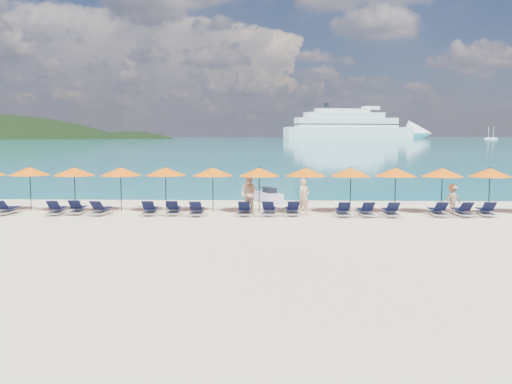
{
  "coord_description": "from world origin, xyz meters",
  "views": [
    {
      "loc": [
        0.95,
        -23.47,
        3.85
      ],
      "look_at": [
        0.0,
        3.0,
        1.2
      ],
      "focal_mm": 40.0,
      "sensor_mm": 36.0,
      "label": 1
    }
  ],
  "objects": [
    {
      "name": "jetski",
      "position": [
        0.49,
        9.27,
        0.34
      ],
      "size": [
        1.79,
        2.44,
        0.82
      ],
      "rotation": [
        0.0,
        0.0,
        0.46
      ],
      "color": "silver",
      "rests_on": "ground"
    },
    {
      "name": "lounger_10",
      "position": [
        0.62,
        3.73,
        0.24
      ],
      "size": [
        0.78,
        1.75,
        0.66
      ],
      "rotation": [
        0.0,
        0.0,
        -0.1
      ],
      "color": "silver",
      "rests_on": "ground"
    },
    {
      "name": "lounger_6",
      "position": [
        -5.16,
        3.7,
        0.24
      ],
      "size": [
        0.71,
        1.73,
        0.66
      ],
      "rotation": [
        0.0,
        0.0,
        0.05
      ],
      "color": "silver",
      "rests_on": "ground"
    },
    {
      "name": "sailboat_far",
      "position": [
        191.21,
        485.59,
        1.2
      ],
      "size": [
        6.39,
        2.13,
        11.72
      ],
      "color": "white",
      "rests_on": "ground"
    },
    {
      "name": "cruise_ship",
      "position": [
        85.05,
        547.23,
        10.99
      ],
      "size": [
        153.35,
        55.8,
        42.23
      ],
      "rotation": [
        0.0,
        0.0,
        0.21
      ],
      "color": "white",
      "rests_on": "ground"
    },
    {
      "name": "ground",
      "position": [
        0.0,
        0.0,
        0.0
      ],
      "size": [
        1400.0,
        1400.0,
        0.0
      ],
      "primitive_type": "plane",
      "color": "beige"
    },
    {
      "name": "lounger_3",
      "position": [
        -9.72,
        3.62,
        0.24
      ],
      "size": [
        0.76,
        1.75,
        0.66
      ],
      "rotation": [
        0.0,
        0.0,
        0.08
      ],
      "color": "silver",
      "rests_on": "ground"
    },
    {
      "name": "lounger_2",
      "position": [
        -12.17,
        3.59,
        0.24
      ],
      "size": [
        0.68,
        1.72,
        0.66
      ],
      "rotation": [
        0.0,
        0.0,
        -0.03
      ],
      "color": "silver",
      "rests_on": "ground"
    },
    {
      "name": "umbrella_9",
      "position": [
        6.86,
        4.96,
        2.02
      ],
      "size": [
        2.1,
        2.1,
        2.28
      ],
      "color": "black",
      "rests_on": "ground"
    },
    {
      "name": "beachgoer_c",
      "position": [
        9.62,
        4.76,
        0.72
      ],
      "size": [
        1.01,
        0.65,
        1.45
      ],
      "primitive_type": "imported",
      "rotation": [
        0.0,
        0.0,
        3.39
      ],
      "color": "tan",
      "rests_on": "ground"
    },
    {
      "name": "headland_small",
      "position": [
        -150.0,
        560.0,
        -35.0
      ],
      "size": [
        162.0,
        126.0,
        85.5
      ],
      "color": "black",
      "rests_on": "ground"
    },
    {
      "name": "beachgoer_a",
      "position": [
        2.29,
        4.01,
        0.88
      ],
      "size": [
        0.77,
        0.73,
        1.76
      ],
      "primitive_type": "imported",
      "rotation": [
        0.0,
        0.0,
        0.67
      ],
      "color": "tan",
      "rests_on": "ground"
    },
    {
      "name": "lounger_14",
      "position": [
        6.38,
        3.58,
        0.24
      ],
      "size": [
        0.65,
        1.71,
        0.66
      ],
      "rotation": [
        0.0,
        0.0,
        0.02
      ],
      "color": "silver",
      "rests_on": "ground"
    },
    {
      "name": "lounger_4",
      "position": [
        -8.77,
        3.9,
        0.24
      ],
      "size": [
        0.77,
        1.75,
        0.66
      ],
      "rotation": [
        0.0,
        0.0,
        0.09
      ],
      "color": "silver",
      "rests_on": "ground"
    },
    {
      "name": "beachgoer_b",
      "position": [
        -0.4,
        4.28,
        0.96
      ],
      "size": [
        1.07,
        0.94,
        1.91
      ],
      "primitive_type": "imported",
      "rotation": [
        0.0,
        0.0,
        -0.54
      ],
      "color": "tan",
      "rests_on": "ground"
    },
    {
      "name": "umbrella_8",
      "position": [
        4.64,
        4.92,
        2.02
      ],
      "size": [
        2.1,
        2.1,
        2.28
      ],
      "color": "black",
      "rests_on": "ground"
    },
    {
      "name": "umbrella_6",
      "position": [
        0.09,
        4.89,
        2.02
      ],
      "size": [
        2.1,
        2.1,
        2.28
      ],
      "color": "black",
      "rests_on": "ground"
    },
    {
      "name": "lounger_9",
      "position": [
        -0.57,
        3.68,
        0.24
      ],
      "size": [
        0.63,
        1.7,
        0.66
      ],
      "rotation": [
        0.0,
        0.0,
        0.01
      ],
      "color": "silver",
      "rests_on": "ground"
    },
    {
      "name": "lounger_7",
      "position": [
        -4.03,
        3.78,
        0.24
      ],
      "size": [
        0.7,
        1.73,
        0.66
      ],
      "rotation": [
        0.0,
        0.0,
        0.04
      ],
      "color": "silver",
      "rests_on": "ground"
    },
    {
      "name": "lounger_13",
      "position": [
        5.2,
        3.6,
        0.24
      ],
      "size": [
        0.74,
        1.74,
        0.66
      ],
      "rotation": [
        0.0,
        0.0,
        0.07
      ],
      "color": "silver",
      "rests_on": "ground"
    },
    {
      "name": "lounger_8",
      "position": [
        -2.86,
        3.56,
        0.24
      ],
      "size": [
        0.65,
        1.71,
        0.66
      ],
      "rotation": [
        0.0,
        0.0,
        0.02
      ],
      "color": "silver",
      "rests_on": "ground"
    },
    {
      "name": "lounger_16",
      "position": [
        9.8,
        3.77,
        0.24
      ],
      "size": [
        0.71,
        1.73,
        0.66
      ],
      "rotation": [
        0.0,
        0.0,
        0.05
      ],
      "color": "silver",
      "rests_on": "ground"
    },
    {
      "name": "umbrella_3",
      "position": [
        -6.91,
        4.94,
        2.02
      ],
      "size": [
        2.1,
        2.1,
        2.28
      ],
      "color": "black",
      "rests_on": "ground"
    },
    {
      "name": "umbrella_11",
      "position": [
        11.46,
        4.88,
        2.02
      ],
      "size": [
        2.1,
        2.1,
        2.28
      ],
      "color": "black",
      "rests_on": "ground"
    },
    {
      "name": "sailboat_near",
      "position": [
        193.84,
        504.49,
        1.21
      ],
      "size": [
        6.41,
        2.14,
        11.75
      ],
      "color": "white",
      "rests_on": "ground"
    },
    {
      "name": "sea",
      "position": [
        0.0,
        660.0,
        0.01
      ],
      "size": [
        1600.0,
        1300.0,
        0.01
      ],
      "primitive_type": "cube",
      "color": "#1FA9B2",
      "rests_on": "ground"
    },
    {
      "name": "lounger_12",
      "position": [
        4.1,
        3.57,
        0.24
      ],
      "size": [
        0.64,
        1.71,
        0.66
      ],
      "rotation": [
        0.0,
        0.0,
        0.01
      ],
      "color": "silver",
      "rests_on": "ground"
    },
    {
      "name": "umbrella_4",
      "position": [
        -4.66,
        5.13,
        2.02
      ],
      "size": [
        2.1,
        2.1,
        2.28
      ],
      "color": "black",
      "rests_on": "ground"
    },
    {
      "name": "umbrella_7",
      "position": [
        2.42,
        4.97,
        2.02
      ],
      "size": [
        2.1,
        2.1,
        2.28
      ],
      "color": "black",
      "rests_on": "ground"
    },
    {
      "name": "umbrella_2",
      "position": [
        -9.27,
        4.93,
        2.02
      ],
      "size": [
        2.1,
        2.1,
        2.28
      ],
      "color": "black",
      "rests_on": "ground"
    },
    {
      "name": "lounger_11",
      "position": [
        1.72,
        3.82,
        0.24
      ],
      "size": [
        0.75,
        1.74,
        0.66
      ],
      "rotation": [
        0.0,
        0.0,
        0.08
      ],
      "color": "silver",
      "rests_on": "ground"
    },
    {
      "name": "umbrella_5",
      "position": [
        -2.25,
        4.98,
        2.02
      ],
      "size": [
        2.1,
        2.1,
        2.28
      ],
      "color": "black",
      "rests_on": "ground"
    },
    {
      "name": "lounger_17",
      "position": [
        10.94,
        3.86,
        0.24
      ],
      "size": [
        0.73,
        1.74,
        0.66
      ],
      "rotation": [
        0.0,
        0.0,
        -0.07
      ],
      "color": "silver",
      "rests_on": "ground"
    },
    {
      "name": "umbrella_1",
      "position": [
        -11.64,
        5.11,
        2.02
      ],
      "size": [
        2.1,
        2.1,
        2.28
      ],
      "color": "black",
      "rests_on": "ground"
    },
    {
      "name": "lounger_15",
      "position": [
        8.64,
        3.75,
        0.24
      ],
      "size": [
        0.66,
        1.71,
        0.66
      ],
      "rotation": [
        0.0,
        0.0,
        0.02
      ],
      "color": "silver",
      "rests_on": "ground"
    },
    {
      "name": "umbrella_10",
      "position": [
        9.13,
        4.86,
        2.02
      ],
      "size": [
        2.1,
        2.1,
        2.28
      ],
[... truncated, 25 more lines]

